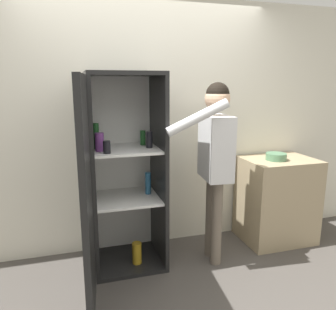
{
  "coord_description": "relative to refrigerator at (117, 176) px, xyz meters",
  "views": [
    {
      "loc": [
        -0.72,
        -2.3,
        1.72
      ],
      "look_at": [
        0.13,
        0.62,
        1.05
      ],
      "focal_mm": 35.0,
      "sensor_mm": 36.0,
      "label": 1
    }
  ],
  "objects": [
    {
      "name": "ground_plane",
      "position": [
        0.37,
        -0.52,
        -0.9
      ],
      "size": [
        12.0,
        12.0,
        0.0
      ],
      "primitive_type": "plane",
      "color": "#4C4742"
    },
    {
      "name": "refrigerator",
      "position": [
        0.0,
        0.0,
        0.0
      ],
      "size": [
        0.77,
        1.28,
        1.82
      ],
      "color": "black",
      "rests_on": "ground_plane"
    },
    {
      "name": "counter",
      "position": [
        1.75,
        0.12,
        -0.44
      ],
      "size": [
        0.75,
        0.58,
        0.92
      ],
      "color": "tan",
      "rests_on": "ground_plane"
    },
    {
      "name": "wall_back",
      "position": [
        0.37,
        0.46,
        0.37
      ],
      "size": [
        7.0,
        0.06,
        2.55
      ],
      "color": "silver",
      "rests_on": "ground_plane"
    },
    {
      "name": "person",
      "position": [
        0.9,
        -0.09,
        0.21
      ],
      "size": [
        0.67,
        0.54,
        1.73
      ],
      "color": "#726656",
      "rests_on": "ground_plane"
    },
    {
      "name": "bowl",
      "position": [
        1.68,
        0.08,
        0.06
      ],
      "size": [
        0.22,
        0.22,
        0.07
      ],
      "color": "#517F5B",
      "rests_on": "counter"
    }
  ]
}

